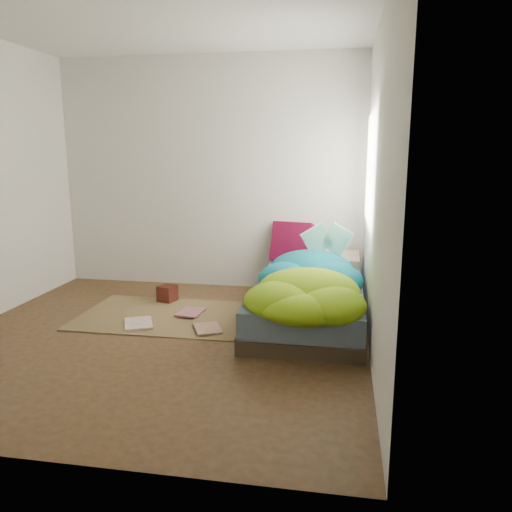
% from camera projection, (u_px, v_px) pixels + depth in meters
% --- Properties ---
extents(ground, '(3.50, 3.50, 0.00)m').
position_uv_depth(ground, '(159.00, 338.00, 4.25)').
color(ground, '#3D2E17').
rests_on(ground, ground).
extents(room_walls, '(3.54, 3.54, 2.62)m').
position_uv_depth(room_walls, '(152.00, 142.00, 3.92)').
color(room_walls, silver).
rests_on(room_walls, ground).
extents(bed, '(1.00, 2.00, 0.34)m').
position_uv_depth(bed, '(309.00, 301.00, 4.70)').
color(bed, '#352C1D').
rests_on(bed, ground).
extents(duvet, '(0.96, 1.84, 0.34)m').
position_uv_depth(duvet, '(308.00, 272.00, 4.42)').
color(duvet, '#075A72').
rests_on(duvet, bed).
extents(rug, '(1.60, 1.10, 0.01)m').
position_uv_depth(rug, '(165.00, 315.00, 4.80)').
color(rug, brown).
rests_on(rug, ground).
extents(pillow_floral, '(0.55, 0.35, 0.12)m').
position_uv_depth(pillow_floral, '(334.00, 260.00, 5.40)').
color(pillow_floral, white).
rests_on(pillow_floral, bed).
extents(pillow_magenta, '(0.46, 0.22, 0.44)m').
position_uv_depth(pillow_magenta, '(292.00, 243.00, 5.54)').
color(pillow_magenta, '#50051E').
rests_on(pillow_magenta, bed).
extents(open_book, '(0.42, 0.19, 0.25)m').
position_uv_depth(open_book, '(328.00, 230.00, 4.87)').
color(open_book, green).
rests_on(open_book, duvet).
extents(wooden_box, '(0.21, 0.21, 0.16)m').
position_uv_depth(wooden_box, '(167.00, 293.00, 5.24)').
color(wooden_box, '#36100C').
rests_on(wooden_box, rug).
extents(floor_book_a, '(0.36, 0.40, 0.03)m').
position_uv_depth(floor_book_a, '(125.00, 325.00, 4.49)').
color(floor_book_a, white).
rests_on(floor_book_a, rug).
extents(floor_book_b, '(0.25, 0.32, 0.03)m').
position_uv_depth(floor_book_b, '(180.00, 312.00, 4.85)').
color(floor_book_b, '#B86A6F').
rests_on(floor_book_b, rug).
extents(floor_book_c, '(0.32, 0.36, 0.02)m').
position_uv_depth(floor_book_c, '(195.00, 330.00, 4.36)').
color(floor_book_c, tan).
rests_on(floor_book_c, rug).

